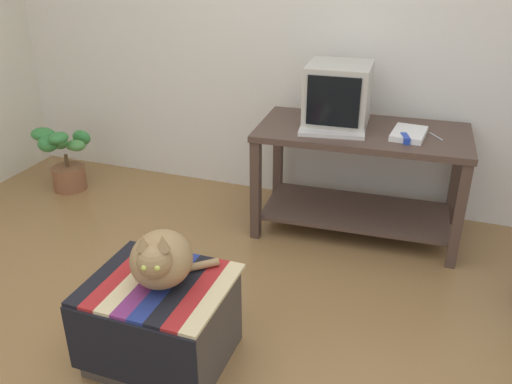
% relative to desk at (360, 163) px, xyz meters
% --- Properties ---
extents(ground_plane, '(14.00, 14.00, 0.00)m').
position_rel_desk_xyz_m(ground_plane, '(-0.49, -1.60, -0.49)').
color(ground_plane, olive).
extents(back_wall, '(8.00, 0.10, 2.60)m').
position_rel_desk_xyz_m(back_wall, '(-0.49, 0.45, 0.81)').
color(back_wall, silver).
rests_on(back_wall, ground_plane).
extents(desk, '(1.35, 0.73, 0.72)m').
position_rel_desk_xyz_m(desk, '(0.00, 0.00, 0.00)').
color(desk, '#4C382D').
rests_on(desk, ground_plane).
extents(tv_monitor, '(0.41, 0.42, 0.39)m').
position_rel_desk_xyz_m(tv_monitor, '(-0.18, 0.04, 0.42)').
color(tv_monitor, '#BCB7A8').
rests_on(tv_monitor, desk).
extents(keyboard, '(0.42, 0.21, 0.02)m').
position_rel_desk_xyz_m(keyboard, '(-0.17, -0.16, 0.24)').
color(keyboard, beige).
rests_on(keyboard, desk).
extents(book, '(0.21, 0.29, 0.04)m').
position_rel_desk_xyz_m(book, '(0.28, -0.03, 0.25)').
color(book, white).
rests_on(book, desk).
extents(ottoman_with_blanket, '(0.62, 0.55, 0.43)m').
position_rel_desk_xyz_m(ottoman_with_blanket, '(-0.62, -1.54, -0.27)').
color(ottoman_with_blanket, '#4C4238').
rests_on(ottoman_with_blanket, ground_plane).
extents(cat, '(0.37, 0.41, 0.31)m').
position_rel_desk_xyz_m(cat, '(-0.60, -1.54, 0.07)').
color(cat, '#9E7A4C').
rests_on(cat, ottoman_with_blanket).
extents(potted_plant, '(0.43, 0.38, 0.51)m').
position_rel_desk_xyz_m(potted_plant, '(-2.25, -0.12, -0.23)').
color(potted_plant, brown).
rests_on(potted_plant, ground_plane).
extents(stapler, '(0.07, 0.12, 0.04)m').
position_rel_desk_xyz_m(stapler, '(0.27, -0.14, 0.25)').
color(stapler, '#2342B7').
rests_on(stapler, desk).
extents(pen, '(0.09, 0.12, 0.01)m').
position_rel_desk_xyz_m(pen, '(0.44, 0.01, 0.23)').
color(pen, '#B7B7BC').
rests_on(pen, desk).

